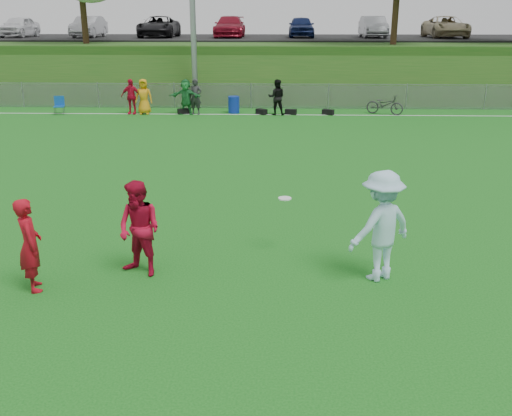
{
  "coord_description": "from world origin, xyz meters",
  "views": [
    {
      "loc": [
        1.3,
        -9.79,
        4.64
      ],
      "look_at": [
        0.95,
        0.5,
        1.14
      ],
      "focal_mm": 40.0,
      "sensor_mm": 36.0,
      "label": 1
    }
  ],
  "objects_px": {
    "frisbee": "(285,198)",
    "recycling_bin": "(234,105)",
    "player_red_center": "(139,229)",
    "bicycle": "(385,105)",
    "player_red_left": "(30,245)",
    "player_blue": "(381,226)"
  },
  "relations": [
    {
      "from": "frisbee",
      "to": "player_red_left",
      "type": "bearing_deg",
      "value": -157.78
    },
    {
      "from": "player_blue",
      "to": "recycling_bin",
      "type": "bearing_deg",
      "value": -109.95
    },
    {
      "from": "player_red_left",
      "to": "player_red_center",
      "type": "distance_m",
      "value": 1.9
    },
    {
      "from": "player_red_center",
      "to": "frisbee",
      "type": "height_order",
      "value": "player_red_center"
    },
    {
      "from": "player_blue",
      "to": "frisbee",
      "type": "distance_m",
      "value": 2.08
    },
    {
      "from": "player_red_center",
      "to": "recycling_bin",
      "type": "xyz_separation_m",
      "value": [
        0.4,
        18.55,
        -0.49
      ]
    },
    {
      "from": "player_red_center",
      "to": "bicycle",
      "type": "xyz_separation_m",
      "value": [
        7.79,
        18.4,
        -0.43
      ]
    },
    {
      "from": "bicycle",
      "to": "frisbee",
      "type": "bearing_deg",
      "value": -171.07
    },
    {
      "from": "frisbee",
      "to": "recycling_bin",
      "type": "distance_m",
      "value": 17.58
    },
    {
      "from": "player_blue",
      "to": "bicycle",
      "type": "xyz_separation_m",
      "value": [
        3.39,
        18.42,
        -0.55
      ]
    },
    {
      "from": "player_red_center",
      "to": "recycling_bin",
      "type": "distance_m",
      "value": 18.56
    },
    {
      "from": "player_blue",
      "to": "recycling_bin",
      "type": "height_order",
      "value": "player_blue"
    },
    {
      "from": "player_red_center",
      "to": "bicycle",
      "type": "height_order",
      "value": "player_red_center"
    },
    {
      "from": "player_red_left",
      "to": "player_blue",
      "type": "xyz_separation_m",
      "value": [
        6.18,
        0.65,
        0.18
      ]
    },
    {
      "from": "frisbee",
      "to": "bicycle",
      "type": "relative_size",
      "value": 0.15
    },
    {
      "from": "player_red_center",
      "to": "frisbee",
      "type": "xyz_separation_m",
      "value": [
        2.68,
        1.14,
        0.26
      ]
    },
    {
      "from": "frisbee",
      "to": "recycling_bin",
      "type": "xyz_separation_m",
      "value": [
        -2.29,
        17.41,
        -0.75
      ]
    },
    {
      "from": "player_red_left",
      "to": "player_red_center",
      "type": "xyz_separation_m",
      "value": [
        1.77,
        0.68,
        0.06
      ]
    },
    {
      "from": "recycling_bin",
      "to": "bicycle",
      "type": "distance_m",
      "value": 7.4
    },
    {
      "from": "recycling_bin",
      "to": "player_red_left",
      "type": "bearing_deg",
      "value": -96.43
    },
    {
      "from": "player_blue",
      "to": "bicycle",
      "type": "distance_m",
      "value": 18.74
    },
    {
      "from": "player_blue",
      "to": "frisbee",
      "type": "height_order",
      "value": "player_blue"
    }
  ]
}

